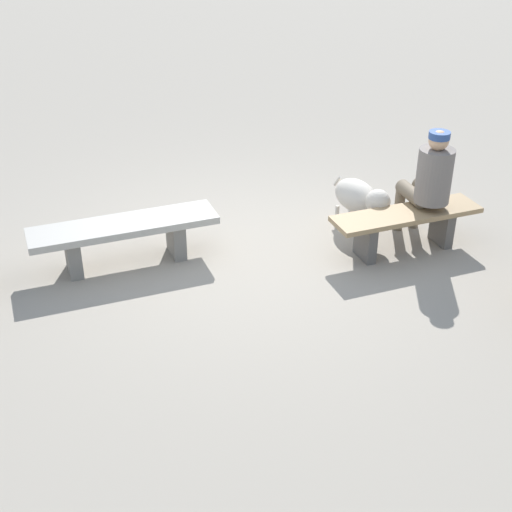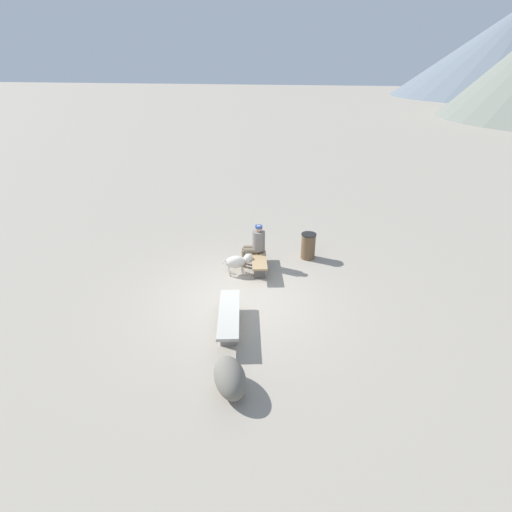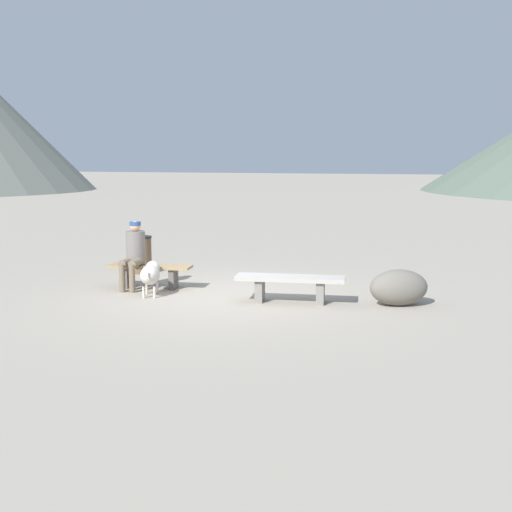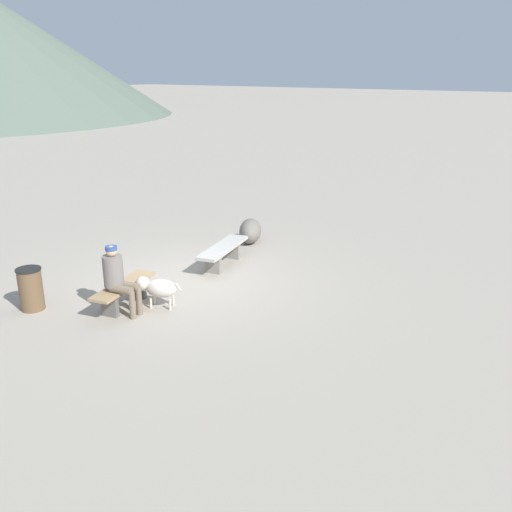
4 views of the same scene
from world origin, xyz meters
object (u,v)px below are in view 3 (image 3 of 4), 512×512
Objects in this scene: dog at (151,274)px; seated_person at (134,250)px; bench_right at (150,271)px; trash_bin at (142,255)px; boulder at (399,288)px; bench_left at (290,283)px.

seated_person is at bearing 32.94° from dog.
bench_right is 2.04× the size of trash_bin.
dog is (-0.34, 0.52, 0.06)m from bench_right.
boulder is (-4.82, -0.51, -0.42)m from seated_person.
dog is at bearing 11.85° from boulder.
boulder is at bearing 175.78° from seated_person.
bench_right is 1.28× the size of seated_person.
seated_person is 1.30× the size of boulder.
bench_right is at bearing -159.82° from seated_person.
seated_person reaches higher than boulder.
bench_right is 1.99× the size of dog.
trash_bin is 0.81× the size of boulder.
bench_right is 0.63m from dog.
dog reaches higher than bench_right.
seated_person is at bearing -12.59° from bench_left.
bench_right is at bearing 128.41° from trash_bin.
bench_right is 1.66× the size of boulder.
trash_bin is at bearing -64.72° from bench_right.
boulder is at bearing -102.48° from dog.
trash_bin is (1.37, -1.83, 0.01)m from dog.
trash_bin is at bearing -33.30° from bench_left.
boulder is (-1.74, -0.48, -0.03)m from bench_left.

